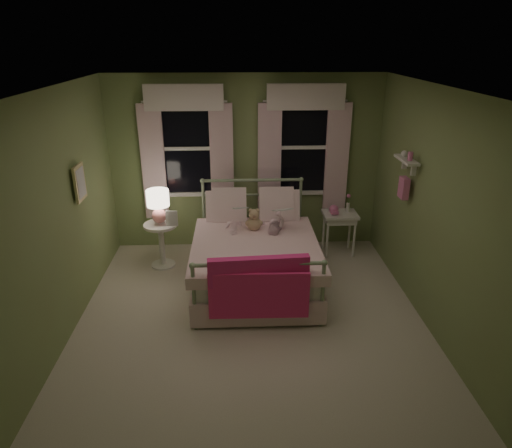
{
  "coord_description": "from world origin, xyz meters",
  "views": [
    {
      "loc": [
        -0.14,
        -4.52,
        3.06
      ],
      "look_at": [
        0.08,
        0.47,
        1.0
      ],
      "focal_mm": 32.0,
      "sensor_mm": 36.0,
      "label": 1
    }
  ],
  "objects_px": {
    "nightstand_left": "(161,239)",
    "nightstand_right": "(340,219)",
    "bed": "(255,257)",
    "child_right": "(274,205)",
    "teddy_bear": "(254,221)",
    "table_lamp": "(158,203)",
    "child_left": "(233,208)"
  },
  "relations": [
    {
      "from": "table_lamp",
      "to": "bed",
      "type": "bearing_deg",
      "value": -23.53
    },
    {
      "from": "child_right",
      "to": "teddy_bear",
      "type": "height_order",
      "value": "child_right"
    },
    {
      "from": "child_left",
      "to": "teddy_bear",
      "type": "distance_m",
      "value": 0.34
    },
    {
      "from": "bed",
      "to": "nightstand_left",
      "type": "distance_m",
      "value": 1.41
    },
    {
      "from": "nightstand_left",
      "to": "table_lamp",
      "type": "xyz_separation_m",
      "value": [
        0.0,
        0.0,
        0.54
      ]
    },
    {
      "from": "bed",
      "to": "nightstand_left",
      "type": "relative_size",
      "value": 3.13
    },
    {
      "from": "child_left",
      "to": "child_right",
      "type": "height_order",
      "value": "child_right"
    },
    {
      "from": "nightstand_right",
      "to": "child_left",
      "type": "bearing_deg",
      "value": -164.35
    },
    {
      "from": "child_left",
      "to": "nightstand_right",
      "type": "xyz_separation_m",
      "value": [
        1.58,
        0.44,
        -0.37
      ]
    },
    {
      "from": "child_right",
      "to": "table_lamp",
      "type": "height_order",
      "value": "child_right"
    },
    {
      "from": "bed",
      "to": "nightstand_right",
      "type": "height_order",
      "value": "bed"
    },
    {
      "from": "child_right",
      "to": "table_lamp",
      "type": "relative_size",
      "value": 1.6
    },
    {
      "from": "teddy_bear",
      "to": "table_lamp",
      "type": "height_order",
      "value": "table_lamp"
    },
    {
      "from": "child_right",
      "to": "teddy_bear",
      "type": "bearing_deg",
      "value": 37.86
    },
    {
      "from": "child_right",
      "to": "nightstand_right",
      "type": "xyz_separation_m",
      "value": [
        1.02,
        0.44,
        -0.4
      ]
    },
    {
      "from": "teddy_bear",
      "to": "child_right",
      "type": "bearing_deg",
      "value": 29.5
    },
    {
      "from": "nightstand_left",
      "to": "nightstand_right",
      "type": "height_order",
      "value": "same"
    },
    {
      "from": "nightstand_left",
      "to": "child_right",
      "type": "bearing_deg",
      "value": -5.18
    },
    {
      "from": "bed",
      "to": "nightstand_left",
      "type": "xyz_separation_m",
      "value": [
        -1.3,
        0.56,
        0.03
      ]
    },
    {
      "from": "nightstand_left",
      "to": "nightstand_right",
      "type": "xyz_separation_m",
      "value": [
        2.59,
        0.3,
        0.13
      ]
    },
    {
      "from": "child_right",
      "to": "nightstand_left",
      "type": "distance_m",
      "value": 1.67
    },
    {
      "from": "teddy_bear",
      "to": "table_lamp",
      "type": "bearing_deg",
      "value": 166.91
    },
    {
      "from": "bed",
      "to": "child_left",
      "type": "height_order",
      "value": "child_left"
    },
    {
      "from": "table_lamp",
      "to": "nightstand_right",
      "type": "bearing_deg",
      "value": 6.57
    },
    {
      "from": "child_left",
      "to": "child_right",
      "type": "distance_m",
      "value": 0.56
    },
    {
      "from": "teddy_bear",
      "to": "nightstand_right",
      "type": "relative_size",
      "value": 0.5
    },
    {
      "from": "bed",
      "to": "teddy_bear",
      "type": "height_order",
      "value": "bed"
    },
    {
      "from": "bed",
      "to": "child_right",
      "type": "xyz_separation_m",
      "value": [
        0.28,
        0.42,
        0.56
      ]
    },
    {
      "from": "table_lamp",
      "to": "child_left",
      "type": "bearing_deg",
      "value": -8.01
    },
    {
      "from": "nightstand_left",
      "to": "nightstand_right",
      "type": "relative_size",
      "value": 1.02
    },
    {
      "from": "table_lamp",
      "to": "nightstand_left",
      "type": "bearing_deg",
      "value": 180.0
    },
    {
      "from": "nightstand_left",
      "to": "child_left",
      "type": "bearing_deg",
      "value": -8.01
    }
  ]
}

